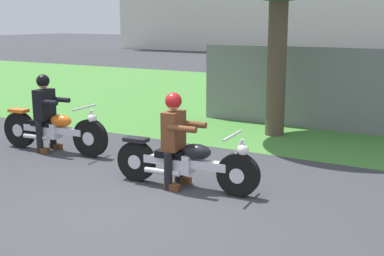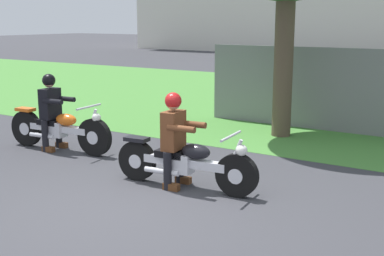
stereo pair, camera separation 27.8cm
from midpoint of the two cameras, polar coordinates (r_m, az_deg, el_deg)
ground at (r=6.65m, az=-6.96°, el=-9.04°), size 120.00×120.00×0.00m
grass_verge at (r=14.97m, az=16.50°, el=2.48°), size 60.00×12.00×0.01m
motorcycle_lead at (r=7.27m, az=0.30°, el=-3.93°), size 2.23×0.66×0.86m
rider_lead at (r=7.24m, az=-0.88°, el=-0.51°), size 0.57×0.49×1.38m
motorcycle_follow at (r=9.62m, az=-13.92°, el=-0.12°), size 2.31×0.66×0.90m
rider_follow at (r=9.65m, az=-14.80°, el=2.44°), size 0.57×0.49×1.42m
fence_segment at (r=11.22m, az=19.13°, el=3.84°), size 7.00×0.06×1.80m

